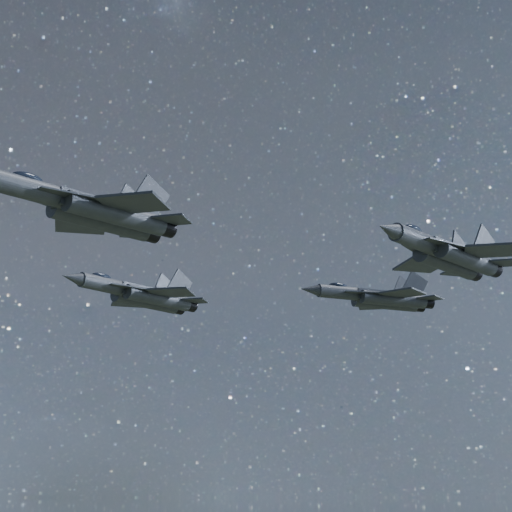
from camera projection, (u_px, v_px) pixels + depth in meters
jet_lead at (92, 209)px, 71.59m from camera, size 20.29×14.12×5.10m
jet_left at (142, 295)px, 103.28m from camera, size 20.13×13.87×5.05m
jet_right at (448, 254)px, 76.45m from camera, size 18.39×12.68×4.62m
jet_slot at (379, 298)px, 94.13m from camera, size 16.45×11.16×4.14m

